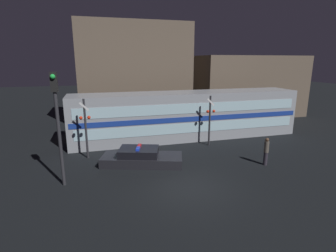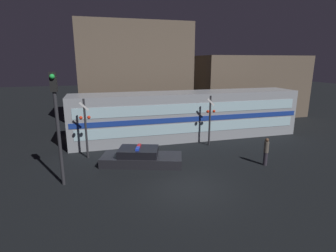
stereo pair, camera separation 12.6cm
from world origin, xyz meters
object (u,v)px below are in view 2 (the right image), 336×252
object	(u,v)px
train	(188,115)
police_car	(141,158)
crossing_signal_near	(210,118)
traffic_light_corner	(57,116)
pedestrian	(266,151)

from	to	relation	value
train	police_car	distance (m)	6.69
train	crossing_signal_near	bearing A→B (deg)	-70.33
police_car	crossing_signal_near	world-z (taller)	crossing_signal_near
police_car	crossing_signal_near	size ratio (longest dim) A/B	1.39
train	traffic_light_corner	world-z (taller)	traffic_light_corner
pedestrian	traffic_light_corner	distance (m)	11.66
train	crossing_signal_near	distance (m)	2.53
traffic_light_corner	pedestrian	bearing A→B (deg)	-2.39
crossing_signal_near	traffic_light_corner	bearing A→B (deg)	-157.97
police_car	crossing_signal_near	xyz separation A→B (m)	(5.45, 2.25, 1.63)
pedestrian	crossing_signal_near	world-z (taller)	crossing_signal_near
police_car	traffic_light_corner	xyz separation A→B (m)	(-4.22, -1.66, 3.14)
crossing_signal_near	traffic_light_corner	world-z (taller)	traffic_light_corner
train	crossing_signal_near	world-z (taller)	train
train	traffic_light_corner	bearing A→B (deg)	-144.52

